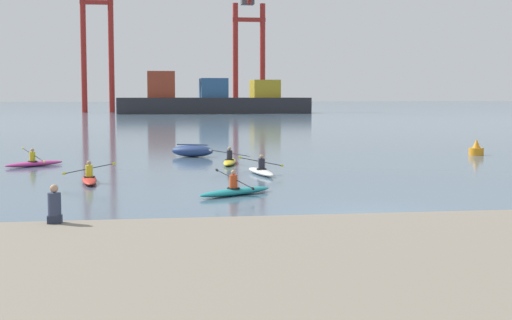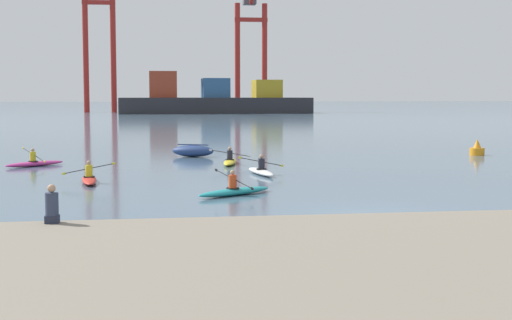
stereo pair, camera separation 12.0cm
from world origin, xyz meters
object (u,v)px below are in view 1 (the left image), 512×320
Objects in this scene: capsized_dinghy at (192,151)px; kayak_white at (261,171)px; kayak_yellow at (230,161)px; channel_buoy at (476,149)px; container_barge at (212,100)px; gantry_crane_west_mid at (249,37)px; kayak_red at (89,179)px; seated_onlooker at (54,206)px; kayak_magenta at (34,163)px; gantry_crane_west at (97,27)px; kayak_teal at (235,191)px.

capsized_dinghy is 10.67m from kayak_white.
kayak_yellow is (1.69, -5.13, -0.18)m from capsized_dinghy.
channel_buoy is (17.52, -1.38, 0.01)m from capsized_dinghy.
channel_buoy is at bearing -86.17° from container_barge.
capsized_dinghy is (-20.09, -118.34, -16.34)m from gantry_crane_west_mid.
kayak_red is (-7.72, -2.11, 0.00)m from kayak_white.
kayak_magenta is at bearing 99.60° from seated_onlooker.
seated_onlooker is at bearing -114.02° from kayak_white.
gantry_crane_west_mid is at bearing 88.77° from channel_buoy.
seated_onlooker reaches higher than kayak_yellow.
kayak_yellow is (-0.89, 5.23, 0.00)m from kayak_white.
kayak_magenta is 8.47m from kayak_red.
kayak_red is at bearing -164.73° from kayak_white.
container_barge is 12.95× the size of kayak_magenta.
channel_buoy is at bearing -4.50° from capsized_dinghy.
kayak_white is at bearing -76.05° from capsized_dinghy.
container_barge is 106.58m from channel_buoy.
kayak_magenta is (-28.65, -123.05, -16.51)m from gantry_crane_west_mid.
kayak_red is at bearing -86.50° from gantry_crane_west.
container_barge is 132.73m from seated_onlooker.
kayak_teal is 0.91× the size of kayak_yellow.
seated_onlooker is at bearing -86.72° from gantry_crane_west.
kayak_white is (-17.52, -128.70, -16.51)m from gantry_crane_west_mid.
container_barge is 43.24× the size of seated_onlooker.
kayak_white is (15.60, -126.79, -17.96)m from gantry_crane_west.
kayak_white and kayak_yellow have the same top height.
kayak_yellow is 10.25m from kayak_magenta.
kayak_magenta is at bearing -151.19° from capsized_dinghy.
kayak_red is (-15.55, -117.40, -2.49)m from container_barge.
gantry_crane_west_mid is at bearing 81.52° from kayak_yellow.
capsized_dinghy is at bearing 91.77° from kayak_teal.
gantry_crane_west is at bearing 97.01° from kayak_white.
gantry_crane_west_mid is 121.14m from capsized_dinghy.
channel_buoy is at bearing 13.33° from kayak_yellow.
capsized_dinghy is at bearing 79.88° from seated_onlooker.
channel_buoy is (7.11, -106.32, -2.31)m from container_barge.
capsized_dinghy is 2.82× the size of channel_buoy.
kayak_white is (-14.94, -8.98, -0.19)m from channel_buoy.
kayak_magenta reaches higher than kayak_yellow.
gantry_crane_west_mid is at bearing 80.36° from capsized_dinghy.
capsized_dinghy is 0.82× the size of kayak_yellow.
container_barge reaches higher than kayak_magenta.
seated_onlooker is (-22.32, -25.53, 0.83)m from channel_buoy.
gantry_crane_west reaches higher than channel_buoy.
channel_buoy reaches higher than kayak_magenta.
kayak_yellow and kayak_red have the same top height.
container_barge is 30.33m from gantry_crane_west.
kayak_white is at bearing 65.98° from seated_onlooker.
gantry_crane_west_mid is 120.85m from channel_buoy.
gantry_crane_west_mid is 137.93m from kayak_teal.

